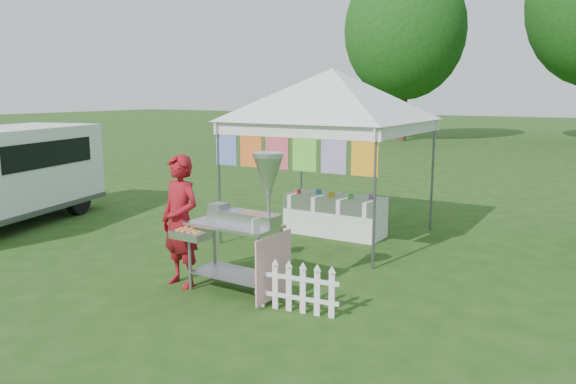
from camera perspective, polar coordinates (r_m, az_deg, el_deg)
The scene contains 7 objects.
ground at distance 7.48m, azimuth -8.04°, elevation -10.23°, with size 120.00×120.00×0.00m, color #203F12.
canopy_main at distance 9.98m, azimuth 4.51°, elevation 12.37°, with size 4.24×4.24×3.45m.
tree_left at distance 31.40m, azimuth 11.77°, elevation 15.82°, with size 6.40×6.40×9.53m.
donut_cart at distance 7.08m, azimuth -4.30°, elevation -2.07°, with size 1.37×0.88×1.86m.
vendor at distance 7.63m, azimuth -10.88°, elevation -2.92°, with size 0.65×0.43×1.78m, color maroon.
picket_fence at distance 6.74m, azimuth 0.80°, elevation -9.83°, with size 1.07×0.16×0.56m.
display_table at distance 10.34m, azimuth 4.77°, elevation -2.35°, with size 1.80×0.70×0.72m, color white.
Camera 1 is at (4.45, -5.42, 2.58)m, focal length 35.00 mm.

